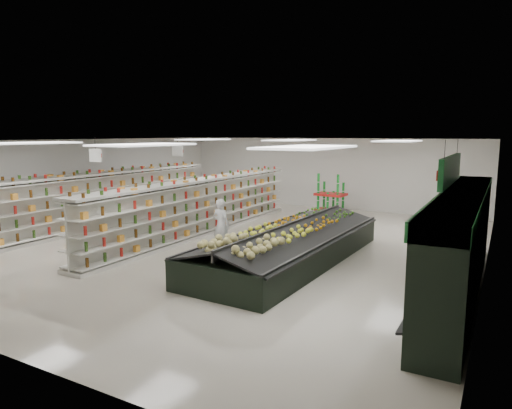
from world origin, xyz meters
The scene contains 15 objects.
floor centered at (0.00, 0.00, 0.00)m, with size 16.00×16.00×0.00m, color beige.
ceiling centered at (0.00, 0.00, 3.20)m, with size 14.00×16.00×0.02m, color white.
wall_back centered at (0.00, 8.00, 1.60)m, with size 14.00×0.02×3.20m, color white.
wall_left centered at (-7.00, 0.00, 1.60)m, with size 0.02×16.00×3.20m, color white.
wall_right centered at (7.00, 0.00, 1.60)m, with size 0.02×16.00×3.20m, color white.
produce_wall_case centered at (6.53, -1.50, 1.24)m, with size 0.93×8.00×2.20m.
aisle_sign_near centered at (-3.80, -2.00, 2.75)m, with size 0.52×0.06×0.75m.
aisle_sign_far centered at (-3.80, 2.00, 2.75)m, with size 0.52×0.06×0.75m.
hortifruti_banner centered at (6.25, -1.50, 2.65)m, with size 0.12×3.20×0.95m.
gondola_left centered at (-5.70, -0.39, 0.93)m, with size 0.97×11.64×2.02m.
gondola_center centered at (-1.76, 0.62, 0.87)m, with size 0.83×10.94×1.90m.
produce_island centered at (2.33, -1.01, 0.48)m, with size 2.87×7.22×1.06m.
soda_endcap centered at (0.78, 6.53, 0.77)m, with size 1.30×0.94×1.58m.
shopper_main centered at (0.15, -1.06, 0.78)m, with size 0.57×0.37×1.56m, color silver.
shopper_background centered at (-2.80, 2.63, 0.87)m, with size 0.85×0.52×1.74m, color #9D8460.
Camera 1 is at (7.28, -11.94, 3.42)m, focal length 32.00 mm.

